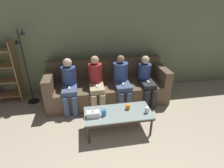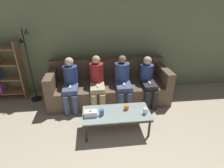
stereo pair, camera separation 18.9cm
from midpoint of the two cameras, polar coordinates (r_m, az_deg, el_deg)
name	(u,v)px [view 1 (the left image)]	position (r m, az deg, el deg)	size (l,w,h in m)	color
wall_back	(104,41)	(4.39, -4.03, 13.75)	(12.00, 0.06, 2.60)	#707F5B
couch	(107,86)	(4.21, -2.78, -0.81)	(2.76, 0.96, 0.94)	brown
coffee_table	(118,114)	(3.20, 0.33, -9.84)	(1.21, 0.57, 0.41)	#8C9E99
cup_near_left	(128,107)	(3.24, 3.54, -7.47)	(0.08, 0.08, 0.09)	orange
cup_near_right	(147,110)	(3.18, 9.64, -8.38)	(0.07, 0.07, 0.11)	silver
cup_far_center	(104,113)	(3.08, -4.46, -9.32)	(0.08, 0.08, 0.12)	#3372BF
tissue_box	(93,114)	(3.07, -8.01, -9.77)	(0.22, 0.12, 0.13)	white
standing_lamp	(25,60)	(4.27, -27.64, 6.91)	(0.31, 0.26, 1.70)	black
seated_person_left_end	(69,84)	(3.87, -15.12, 0.12)	(0.31, 0.67, 1.12)	#47567A
seated_person_mid_left	(96,81)	(3.85, -6.63, 0.86)	(0.31, 0.68, 1.15)	tan
seated_person_mid_right	(122,79)	(3.92, 1.75, 1.53)	(0.33, 0.71, 1.13)	#47567A
seated_person_right_end	(146,79)	(4.06, 9.76, 1.58)	(0.31, 0.68, 1.08)	#28282D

